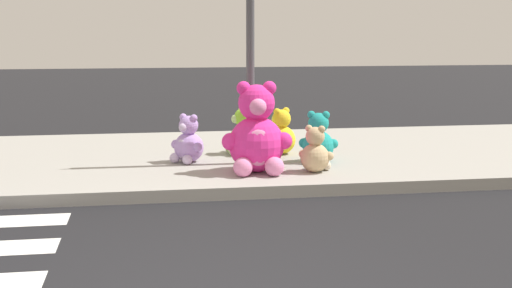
# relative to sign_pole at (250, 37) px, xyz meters

# --- Properties ---
(sidewalk) EXTENTS (28.00, 4.40, 0.15)m
(sidewalk) POSITION_rel_sign_pole_xyz_m (-1.00, 0.80, -1.77)
(sidewalk) COLOR #9E9B93
(sidewalk) RESTS_ON ground_plane
(sign_pole) EXTENTS (0.56, 0.11, 3.20)m
(sign_pole) POSITION_rel_sign_pole_xyz_m (0.00, 0.00, 0.00)
(sign_pole) COLOR #4C4C51
(sign_pole) RESTS_ON sidewalk
(plush_pink_large) EXTENTS (0.89, 0.79, 1.16)m
(plush_pink_large) POSITION_rel_sign_pole_xyz_m (-0.01, -0.58, -1.24)
(plush_pink_large) COLOR #F22D93
(plush_pink_large) RESTS_ON sidewalk
(plush_yellow) EXTENTS (0.47, 0.49, 0.68)m
(plush_yellow) POSITION_rel_sign_pole_xyz_m (0.54, 0.65, -1.43)
(plush_yellow) COLOR yellow
(plush_yellow) RESTS_ON sidewalk
(plush_lavender) EXTENTS (0.47, 0.47, 0.66)m
(plush_lavender) POSITION_rel_sign_pole_xyz_m (-0.83, 0.22, -1.43)
(plush_lavender) COLOR #B28CD8
(plush_lavender) RESTS_ON sidewalk
(plush_teal) EXTENTS (0.52, 0.50, 0.70)m
(plush_teal) POSITION_rel_sign_pole_xyz_m (0.94, -0.02, -1.42)
(plush_teal) COLOR teal
(plush_teal) RESTS_ON sidewalk
(plush_tan) EXTENTS (0.42, 0.43, 0.60)m
(plush_tan) POSITION_rel_sign_pole_xyz_m (0.73, -0.68, -1.46)
(plush_tan) COLOR tan
(plush_tan) RESTS_ON sidewalk
(plush_lime) EXTENTS (0.48, 0.54, 0.70)m
(plush_lime) POSITION_rel_sign_pole_xyz_m (-0.01, 0.73, -1.42)
(plush_lime) COLOR #8CD133
(plush_lime) RESTS_ON sidewalk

